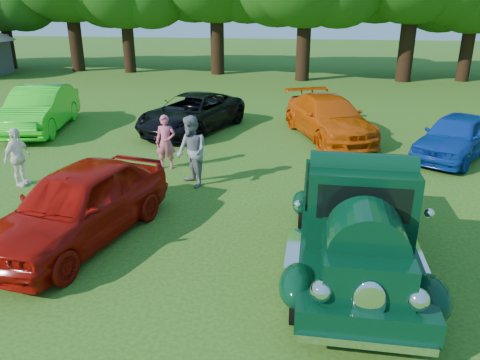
# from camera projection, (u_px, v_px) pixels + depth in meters

# --- Properties ---
(ground) EXTENTS (120.00, 120.00, 0.00)m
(ground) POSITION_uv_depth(u_px,v_px,m) (251.00, 261.00, 8.88)
(ground) COLOR #2A5012
(ground) RESTS_ON ground
(hero_pickup) EXTENTS (2.48, 5.32, 2.08)m
(hero_pickup) POSITION_uv_depth(u_px,v_px,m) (356.00, 222.00, 8.42)
(hero_pickup) COLOR black
(hero_pickup) RESTS_ON ground
(red_convertible) EXTENTS (2.78, 4.90, 1.57)m
(red_convertible) POSITION_uv_depth(u_px,v_px,m) (79.00, 204.00, 9.47)
(red_convertible) COLOR #9D0C06
(red_convertible) RESTS_ON ground
(back_car_lime) EXTENTS (2.85, 5.29, 1.65)m
(back_car_lime) POSITION_uv_depth(u_px,v_px,m) (39.00, 109.00, 17.79)
(back_car_lime) COLOR #25D61C
(back_car_lime) RESTS_ON ground
(back_car_black) EXTENTS (3.74, 5.49, 1.40)m
(back_car_black) POSITION_uv_depth(u_px,v_px,m) (192.00, 113.00, 17.76)
(back_car_black) COLOR black
(back_car_black) RESTS_ON ground
(back_car_orange) EXTENTS (3.79, 5.47, 1.47)m
(back_car_orange) POSITION_uv_depth(u_px,v_px,m) (329.00, 117.00, 16.90)
(back_car_orange) COLOR #D04A07
(back_car_orange) RESTS_ON ground
(back_car_blue) EXTENTS (3.56, 4.33, 1.39)m
(back_car_blue) POSITION_uv_depth(u_px,v_px,m) (456.00, 136.00, 14.64)
(back_car_blue) COLOR #0D3398
(back_car_blue) RESTS_ON ground
(spectator_pink) EXTENTS (0.62, 0.45, 1.60)m
(spectator_pink) POSITION_uv_depth(u_px,v_px,m) (166.00, 142.00, 13.63)
(spectator_pink) COLOR #D65871
(spectator_pink) RESTS_ON ground
(spectator_grey) EXTENTS (1.14, 1.17, 1.90)m
(spectator_grey) POSITION_uv_depth(u_px,v_px,m) (192.00, 152.00, 12.26)
(spectator_grey) COLOR gray
(spectator_grey) RESTS_ON ground
(spectator_white) EXTENTS (0.49, 0.96, 1.57)m
(spectator_white) POSITION_uv_depth(u_px,v_px,m) (18.00, 157.00, 12.36)
(spectator_white) COLOR white
(spectator_white) RESTS_ON ground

